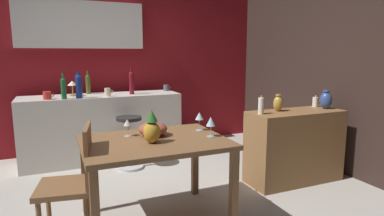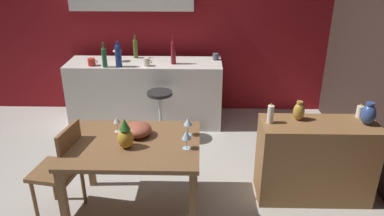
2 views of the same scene
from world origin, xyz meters
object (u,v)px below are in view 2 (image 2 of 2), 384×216
Objects in this scene: wine_glass_left at (186,135)px; wine_glass_right at (188,122)px; wine_bottle_ruby at (173,51)px; cup_slate at (216,57)px; vase_ceramic_blue at (368,114)px; vase_brass at (299,111)px; pineapple_centerpiece at (125,135)px; wine_glass_center at (117,121)px; wine_bottle_cobalt at (118,55)px; wine_bottle_olive at (135,48)px; chair_near_window at (62,167)px; counter_lamp at (117,50)px; bar_stool at (160,114)px; fruit_bowl at (138,130)px; cup_cream at (147,62)px; pillar_candle_short at (360,112)px; dining_table at (134,151)px; wine_bottle_green at (104,56)px; cup_red at (92,62)px; sideboard_cabinet at (315,161)px; pillar_candle_tall at (270,114)px.

wine_glass_left and wine_glass_right have the same top height.
wine_bottle_ruby is (-0.25, 1.71, 0.20)m from wine_glass_right.
cup_slate is 2.26m from vase_ceramic_blue.
pineapple_centerpiece is at bearing -164.72° from vase_brass.
wine_glass_center is at bearing -104.11° from wine_bottle_ruby.
cup_slate is at bearing 15.25° from wine_bottle_cobalt.
wine_bottle_olive is (0.15, 0.42, -0.02)m from wine_bottle_cobalt.
wine_bottle_ruby reaches higher than chair_near_window.
vase_ceramic_blue is (2.69, -1.70, -0.13)m from counter_lamp.
wine_bottle_cobalt is (-0.55, 0.30, 0.71)m from bar_stool.
cup_cream is at bearing 94.67° from fruit_bowl.
pineapple_centerpiece is 2.32m from cup_slate.
pillar_candle_short is at bearing -37.30° from wine_bottle_ruby.
dining_table is 5.84× the size of counter_lamp.
chair_near_window is 2.84× the size of wine_bottle_green.
wine_glass_left is 0.73m from wine_glass_center.
dining_table is 3.09× the size of wine_bottle_ruby.
wine_bottle_ruby is 2.94× the size of cup_red.
vase_brass reaches higher than pillar_candle_short.
counter_lamp is at bearing 119.31° from wine_glass_right.
pillar_candle_short is at bearing 12.89° from pineapple_centerpiece.
bar_stool is 2.35m from pillar_candle_short.
cup_slate is at bearing 10.61° from cup_red.
sideboard_cabinet is 5.47× the size of pillar_candle_tall.
wine_glass_center is (0.47, 0.27, 0.35)m from chair_near_window.
wine_bottle_green reaches higher than fruit_bowl.
wine_bottle_olive reaches higher than vase_brass.
sideboard_cabinet is 9.54× the size of cup_slate.
cup_red is 0.65× the size of pillar_candle_tall.
wine_bottle_cobalt is 1.76× the size of vase_brass.
wine_glass_center reaches higher than dining_table.
wine_glass_center is at bearing -92.73° from cup_cream.
cup_slate reaches higher than wine_glass_right.
pillar_candle_tall is (1.57, -1.88, -0.14)m from wine_bottle_olive.
dining_table reaches higher than bar_stool.
cup_red is 0.38m from counter_lamp.
pineapple_centerpiece reaches higher than wine_glass_left.
dining_table is 1.77m from sideboard_cabinet.
pillar_candle_short reaches higher than wine_glass_left.
wine_bottle_olive is at bearing 36.36° from cup_red.
vase_brass reaches higher than dining_table.
bar_stool is at bearing 144.88° from sideboard_cabinet.
wine_bottle_ruby is at bearing 98.33° from wine_glass_right.
pineapple_centerpiece is at bearing -2.34° from chair_near_window.
wine_bottle_green is (-1.13, 1.80, 0.18)m from wine_glass_left.
fruit_bowl is 1.69m from wine_bottle_cobalt.
cup_red reaches higher than wine_glass_center.
wine_bottle_ruby is 1.08m from cup_red.
wine_bottle_olive reaches higher than cup_red.
vase_brass reaches higher than wine_glass_center.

